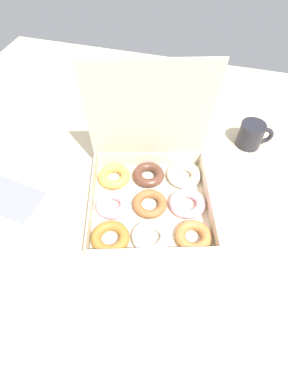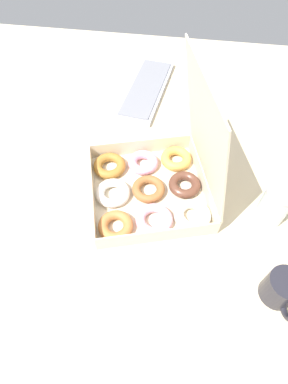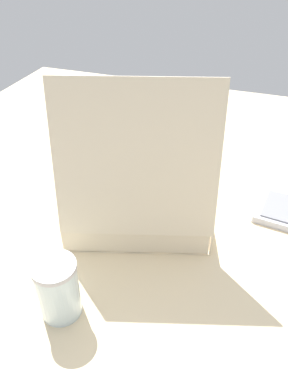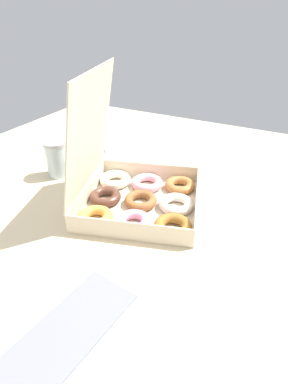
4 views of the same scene
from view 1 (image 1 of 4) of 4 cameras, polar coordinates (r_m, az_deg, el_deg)
name	(u,v)px [view 1 (image 1 of 4)]	position (r cm, az deg, el deg)	size (l,w,h in cm)	color
ground_plane	(133,211)	(88.88, -2.08, -3.56)	(180.00, 180.00, 2.00)	beige
donut_box	(150,194)	(85.97, 1.16, -0.35)	(42.41, 42.54, 39.51)	beige
coffee_mug	(252,135)	(109.78, 19.85, 10.25)	(11.81, 8.32, 8.74)	#222229
glass_jar	(187,119)	(107.79, 8.17, 13.62)	(8.29, 8.29, 12.91)	silver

